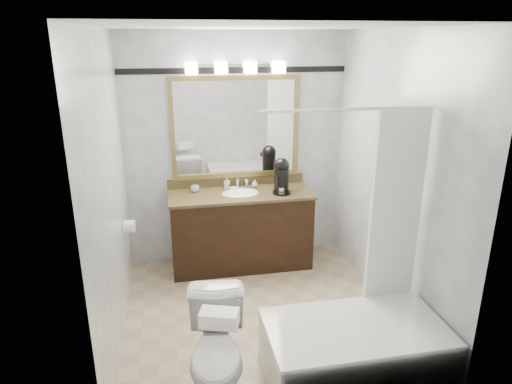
# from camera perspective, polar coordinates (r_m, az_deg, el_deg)

# --- Properties ---
(room) EXTENTS (2.42, 2.62, 2.52)m
(room) POSITION_cam_1_polar(r_m,az_deg,el_deg) (3.79, 0.42, 0.74)
(room) COLOR tan
(room) RESTS_ON ground
(vanity) EXTENTS (1.53, 0.58, 0.97)m
(vanity) POSITION_cam_1_polar(r_m,az_deg,el_deg) (5.01, -1.92, -4.51)
(vanity) COLOR black
(vanity) RESTS_ON ground
(mirror) EXTENTS (1.40, 0.04, 1.10)m
(mirror) POSITION_cam_1_polar(r_m,az_deg,el_deg) (4.95, -2.55, 8.02)
(mirror) COLOR olive
(mirror) RESTS_ON room
(vanity_light_bar) EXTENTS (1.02, 0.14, 0.12)m
(vanity_light_bar) POSITION_cam_1_polar(r_m,az_deg,el_deg) (4.82, -2.56, 15.31)
(vanity_light_bar) COLOR silver
(vanity_light_bar) RESTS_ON room
(accent_stripe) EXTENTS (2.40, 0.01, 0.06)m
(accent_stripe) POSITION_cam_1_polar(r_m,az_deg,el_deg) (4.89, -2.67, 14.97)
(accent_stripe) COLOR black
(accent_stripe) RESTS_ON room
(bathtub) EXTENTS (1.30, 0.75, 1.96)m
(bathtub) POSITION_cam_1_polar(r_m,az_deg,el_deg) (3.63, 12.44, -17.97)
(bathtub) COLOR white
(bathtub) RESTS_ON ground
(tp_roll) EXTENTS (0.11, 0.12, 0.12)m
(tp_roll) POSITION_cam_1_polar(r_m,az_deg,el_deg) (4.56, -15.56, -4.18)
(tp_roll) COLOR white
(tp_roll) RESTS_ON room
(toilet) EXTENTS (0.48, 0.75, 0.73)m
(toilet) POSITION_cam_1_polar(r_m,az_deg,el_deg) (3.33, -4.85, -19.42)
(toilet) COLOR white
(toilet) RESTS_ON ground
(tissue_box) EXTENTS (0.27, 0.20, 0.10)m
(tissue_box) POSITION_cam_1_polar(r_m,az_deg,el_deg) (2.93, -4.63, -15.44)
(tissue_box) COLOR white
(tissue_box) RESTS_ON toilet
(coffee_maker) EXTENTS (0.19, 0.24, 0.37)m
(coffee_maker) POSITION_cam_1_polar(r_m,az_deg,el_deg) (4.84, 3.20, 2.17)
(coffee_maker) COLOR black
(coffee_maker) RESTS_ON vanity
(cup_left) EXTENTS (0.11, 0.11, 0.07)m
(cup_left) POSITION_cam_1_polar(r_m,az_deg,el_deg) (4.93, -7.63, 0.42)
(cup_left) COLOR white
(cup_left) RESTS_ON vanity
(soap_bottle_a) EXTENTS (0.06, 0.06, 0.12)m
(soap_bottle_a) POSITION_cam_1_polar(r_m,az_deg,el_deg) (5.00, -3.71, 1.10)
(soap_bottle_a) COLOR white
(soap_bottle_a) RESTS_ON vanity
(soap_bottle_b) EXTENTS (0.07, 0.07, 0.08)m
(soap_bottle_b) POSITION_cam_1_polar(r_m,az_deg,el_deg) (5.04, -0.17, 1.08)
(soap_bottle_b) COLOR white
(soap_bottle_b) RESTS_ON vanity
(soap_bar) EXTENTS (0.09, 0.07, 0.03)m
(soap_bar) POSITION_cam_1_polar(r_m,az_deg,el_deg) (4.97, -2.83, 0.44)
(soap_bar) COLOR beige
(soap_bar) RESTS_ON vanity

